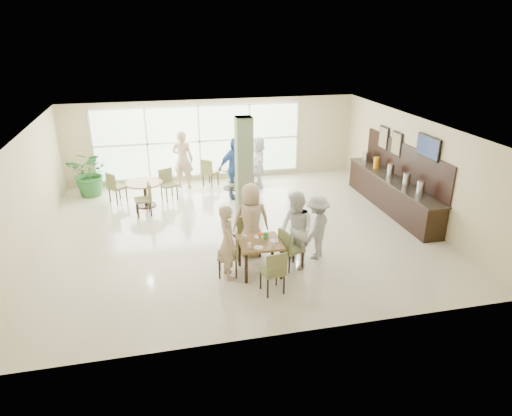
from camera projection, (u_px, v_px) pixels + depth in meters
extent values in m
plane|color=beige|center=(239.00, 230.00, 12.18)|extent=(10.00, 10.00, 0.00)
plane|color=white|center=(237.00, 126.00, 11.14)|extent=(10.00, 10.00, 0.00)
plane|color=beige|center=(214.00, 140.00, 15.73)|extent=(10.00, 0.00, 10.00)
plane|color=beige|center=(288.00, 264.00, 7.59)|extent=(10.00, 0.00, 10.00)
plane|color=beige|center=(28.00, 196.00, 10.63)|extent=(0.00, 9.00, 9.00)
plane|color=beige|center=(414.00, 168.00, 12.69)|extent=(0.00, 9.00, 9.00)
plane|color=silver|center=(199.00, 141.00, 15.60)|extent=(7.00, 0.00, 7.00)
cube|color=#626F4D|center=(244.00, 167.00, 12.83)|extent=(0.45, 0.45, 2.80)
cube|color=brown|center=(260.00, 243.00, 9.87)|extent=(0.91, 0.91, 0.05)
cube|color=black|center=(246.00, 268.00, 9.58)|extent=(0.06, 0.06, 0.70)
cube|color=black|center=(281.00, 264.00, 9.74)|extent=(0.06, 0.06, 0.70)
cube|color=black|center=(239.00, 252.00, 10.28)|extent=(0.06, 0.06, 0.70)
cube|color=black|center=(272.00, 248.00, 10.43)|extent=(0.06, 0.06, 0.70)
cylinder|color=brown|center=(144.00, 183.00, 13.59)|extent=(1.09, 1.09, 0.04)
cylinder|color=black|center=(145.00, 194.00, 13.73)|extent=(0.10, 0.10, 0.71)
cylinder|color=black|center=(146.00, 205.00, 13.86)|extent=(0.60, 0.60, 0.03)
cylinder|color=brown|center=(232.00, 167.00, 15.06)|extent=(1.03, 1.03, 0.04)
cylinder|color=black|center=(232.00, 178.00, 15.20)|extent=(0.10, 0.10, 0.71)
cylinder|color=black|center=(232.00, 188.00, 15.33)|extent=(0.60, 0.60, 0.03)
cylinder|color=white|center=(244.00, 237.00, 9.94)|extent=(0.08, 0.08, 0.10)
cylinder|color=white|center=(274.00, 244.00, 9.64)|extent=(0.08, 0.08, 0.10)
cylinder|color=white|center=(249.00, 245.00, 9.58)|extent=(0.08, 0.08, 0.10)
cylinder|color=white|center=(267.00, 234.00, 10.08)|extent=(0.08, 0.08, 0.10)
cylinder|color=white|center=(259.00, 247.00, 9.58)|extent=(0.20, 0.20, 0.01)
cylinder|color=white|center=(258.00, 237.00, 10.07)|extent=(0.20, 0.20, 0.01)
cylinder|color=white|center=(274.00, 241.00, 9.88)|extent=(0.20, 0.20, 0.01)
cylinder|color=#99B27F|center=(260.00, 239.00, 9.84)|extent=(0.07, 0.07, 0.12)
sphere|color=#FF5415|center=(261.00, 234.00, 9.80)|extent=(0.07, 0.07, 0.07)
sphere|color=#FF5415|center=(259.00, 234.00, 9.81)|extent=(0.07, 0.07, 0.07)
sphere|color=#FF5415|center=(260.00, 235.00, 9.77)|extent=(0.07, 0.07, 0.07)
cube|color=green|center=(266.00, 236.00, 9.95)|extent=(0.10, 0.02, 0.15)
cube|color=black|center=(391.00, 195.00, 13.43)|extent=(0.60, 4.60, 0.90)
cube|color=black|center=(393.00, 180.00, 13.25)|extent=(0.64, 4.70, 0.04)
cube|color=black|center=(404.00, 162.00, 13.11)|extent=(0.04, 4.60, 1.00)
cylinder|color=silver|center=(420.00, 188.00, 11.90)|extent=(0.20, 0.20, 0.40)
cylinder|color=silver|center=(407.00, 180.00, 12.54)|extent=(0.20, 0.20, 0.40)
cylinder|color=silver|center=(391.00, 170.00, 13.35)|extent=(0.20, 0.20, 0.40)
cylinder|color=orange|center=(376.00, 163.00, 14.17)|extent=(0.18, 0.18, 0.36)
cube|color=silver|center=(366.00, 157.00, 14.81)|extent=(0.18, 0.30, 0.36)
cube|color=black|center=(428.00, 147.00, 11.85)|extent=(0.06, 1.00, 0.58)
cube|color=#7F99CC|center=(428.00, 147.00, 11.85)|extent=(0.01, 0.92, 0.50)
cube|color=black|center=(397.00, 144.00, 13.41)|extent=(0.04, 0.55, 0.70)
cube|color=brown|center=(396.00, 144.00, 13.41)|extent=(0.01, 0.47, 0.62)
cube|color=black|center=(384.00, 138.00, 14.14)|extent=(0.04, 0.55, 0.70)
cube|color=brown|center=(383.00, 138.00, 14.13)|extent=(0.01, 0.47, 0.62)
imported|color=#2B6D30|center=(91.00, 173.00, 14.43)|extent=(1.73, 1.73, 1.48)
imported|color=tan|center=(228.00, 242.00, 9.66)|extent=(0.48, 0.66, 1.65)
imported|color=tan|center=(251.00, 220.00, 10.60)|extent=(0.89, 0.53, 1.77)
imported|color=white|center=(296.00, 231.00, 10.07)|extent=(0.87, 1.01, 1.77)
imported|color=#9E9FA1|center=(317.00, 227.00, 10.51)|extent=(1.09, 1.11, 1.53)
imported|color=#3961AB|center=(235.00, 168.00, 14.16)|extent=(1.28, 0.99, 1.93)
imported|color=white|center=(258.00, 162.00, 15.18)|extent=(0.79, 1.64, 1.72)
imported|color=tan|center=(183.00, 160.00, 15.06)|extent=(0.83, 0.70, 1.93)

